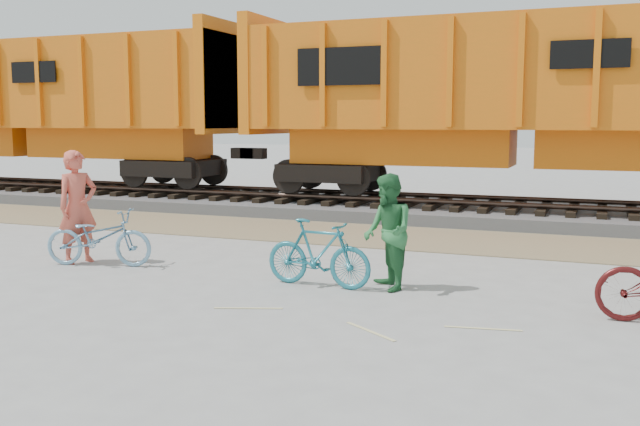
{
  "coord_description": "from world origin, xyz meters",
  "views": [
    {
      "loc": [
        3.23,
        -8.88,
        2.43
      ],
      "look_at": [
        -0.91,
        1.5,
        0.99
      ],
      "focal_mm": 40.0,
      "sensor_mm": 36.0,
      "label": 1
    }
  ],
  "objects_px": {
    "hopper_car_left": "(37,103)",
    "person_man": "(388,232)",
    "hopper_car_center": "(527,97)",
    "person_solo": "(78,207)",
    "bicycle_blue": "(99,237)",
    "bicycle_teal": "(318,253)"
  },
  "relations": [
    {
      "from": "hopper_car_center",
      "to": "person_man",
      "type": "bearing_deg",
      "value": -97.47
    },
    {
      "from": "person_man",
      "to": "person_solo",
      "type": "bearing_deg",
      "value": -124.05
    },
    {
      "from": "bicycle_blue",
      "to": "person_solo",
      "type": "distance_m",
      "value": 0.71
    },
    {
      "from": "person_solo",
      "to": "bicycle_blue",
      "type": "bearing_deg",
      "value": -78.93
    },
    {
      "from": "person_solo",
      "to": "hopper_car_left",
      "type": "bearing_deg",
      "value": 68.34
    },
    {
      "from": "hopper_car_center",
      "to": "bicycle_blue",
      "type": "height_order",
      "value": "hopper_car_center"
    },
    {
      "from": "person_man",
      "to": "bicycle_teal",
      "type": "bearing_deg",
      "value": -113.1
    },
    {
      "from": "person_solo",
      "to": "person_man",
      "type": "bearing_deg",
      "value": -67.25
    },
    {
      "from": "hopper_car_left",
      "to": "person_man",
      "type": "height_order",
      "value": "hopper_car_left"
    },
    {
      "from": "bicycle_teal",
      "to": "person_man",
      "type": "distance_m",
      "value": 1.08
    },
    {
      "from": "person_solo",
      "to": "person_man",
      "type": "height_order",
      "value": "person_solo"
    },
    {
      "from": "hopper_car_left",
      "to": "hopper_car_center",
      "type": "distance_m",
      "value": 15.0
    },
    {
      "from": "bicycle_teal",
      "to": "person_solo",
      "type": "height_order",
      "value": "person_solo"
    },
    {
      "from": "hopper_car_left",
      "to": "hopper_car_center",
      "type": "relative_size",
      "value": 1.0
    },
    {
      "from": "hopper_car_left",
      "to": "person_solo",
      "type": "xyz_separation_m",
      "value": [
        8.42,
        -8.14,
        -2.04
      ]
    },
    {
      "from": "hopper_car_left",
      "to": "bicycle_teal",
      "type": "xyz_separation_m",
      "value": [
        12.94,
        -8.3,
        -2.5
      ]
    },
    {
      "from": "hopper_car_left",
      "to": "bicycle_blue",
      "type": "height_order",
      "value": "hopper_car_left"
    },
    {
      "from": "hopper_car_left",
      "to": "person_man",
      "type": "relative_size",
      "value": 8.28
    },
    {
      "from": "bicycle_blue",
      "to": "hopper_car_left",
      "type": "bearing_deg",
      "value": 32.62
    },
    {
      "from": "hopper_car_center",
      "to": "bicycle_teal",
      "type": "bearing_deg",
      "value": -103.95
    },
    {
      "from": "hopper_car_left",
      "to": "bicycle_blue",
      "type": "distance_m",
      "value": 12.4
    },
    {
      "from": "bicycle_teal",
      "to": "person_solo",
      "type": "xyz_separation_m",
      "value": [
        -4.52,
        0.16,
        0.47
      ]
    }
  ]
}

